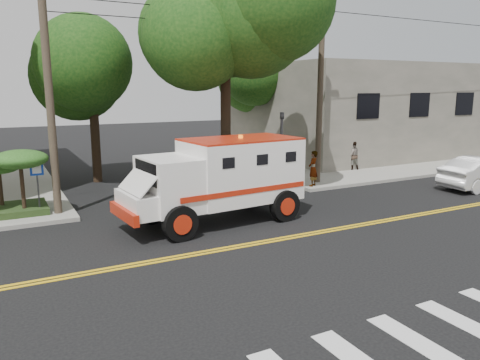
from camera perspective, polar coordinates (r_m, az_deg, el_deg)
ground at (r=14.69m, az=4.28°, el=-7.33°), size 100.00×100.00×0.00m
sidewalk_ne at (r=33.14m, az=11.72°, el=3.04°), size 17.00×17.00×0.15m
building_right at (r=34.21m, az=13.35°, el=8.39°), size 14.00×12.00×6.00m
utility_pole_left at (r=17.87m, az=-22.26°, el=9.87°), size 0.28×0.28×9.00m
utility_pole_right at (r=22.63m, az=9.74°, el=10.65°), size 0.28×0.28×9.00m
tree_main at (r=20.44m, az=-0.29°, el=18.35°), size 6.08×5.70×9.85m
tree_left at (r=24.06m, az=-16.85°, el=13.30°), size 4.48×4.20×7.70m
tree_right at (r=32.03m, az=2.84°, el=13.77°), size 4.80×4.50×8.20m
traffic_signal at (r=20.84m, az=5.06°, el=4.46°), size 0.15×0.18×3.60m
accessibility_sign at (r=18.29m, az=-23.45°, el=-0.11°), size 0.45×0.10×2.02m
armored_truck at (r=16.23m, az=-2.37°, el=0.54°), size 6.59×3.06×2.91m
pedestrian_a at (r=21.90m, az=8.89°, el=1.39°), size 0.72×0.66×1.65m
pedestrian_b at (r=26.81m, az=13.57°, el=2.93°), size 0.90×0.78×1.58m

